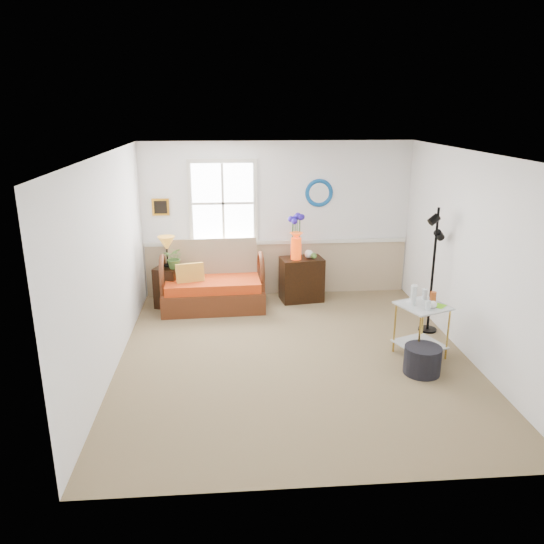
{
  "coord_description": "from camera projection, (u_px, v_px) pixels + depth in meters",
  "views": [
    {
      "loc": [
        -0.79,
        -6.24,
        3.12
      ],
      "look_at": [
        -0.25,
        0.46,
        1.02
      ],
      "focal_mm": 35.0,
      "sensor_mm": 36.0,
      "label": 1
    }
  ],
  "objects": [
    {
      "name": "loveseat",
      "position": [
        213.0,
        276.0,
        8.47
      ],
      "size": [
        1.65,
        0.98,
        1.06
      ],
      "primitive_type": null,
      "rotation": [
        0.0,
        0.0,
        0.04
      ],
      "color": "#582816",
      "rests_on": "floor"
    },
    {
      "name": "picture",
      "position": [
        161.0,
        207.0,
        8.68
      ],
      "size": [
        0.28,
        0.03,
        0.28
      ],
      "primitive_type": "cube",
      "color": "#C6821C",
      "rests_on": "walls"
    },
    {
      "name": "tabletop_items",
      "position": [
        426.0,
        295.0,
        6.74
      ],
      "size": [
        0.61,
        0.61,
        0.26
      ],
      "primitive_type": null,
      "rotation": [
        0.0,
        0.0,
        0.79
      ],
      "color": "silver",
      "rests_on": "side_table"
    },
    {
      "name": "potted_plant",
      "position": [
        175.0,
        260.0,
        8.38
      ],
      "size": [
        0.4,
        0.42,
        0.28
      ],
      "primitive_type": "imported",
      "rotation": [
        0.0,
        0.0,
        -0.26
      ],
      "color": "#446E2F",
      "rests_on": "lamp_stand"
    },
    {
      "name": "window",
      "position": [
        223.0,
        203.0,
        8.73
      ],
      "size": [
        1.14,
        0.06,
        1.44
      ],
      "primitive_type": null,
      "color": "white",
      "rests_on": "walls"
    },
    {
      "name": "table_lamp",
      "position": [
        167.0,
        252.0,
        8.43
      ],
      "size": [
        0.29,
        0.29,
        0.5
      ],
      "primitive_type": null,
      "rotation": [
        0.0,
        0.0,
        -0.04
      ],
      "color": "orange",
      "rests_on": "lamp_stand"
    },
    {
      "name": "lamp_stand",
      "position": [
        169.0,
        287.0,
        8.58
      ],
      "size": [
        0.48,
        0.48,
        0.66
      ],
      "primitive_type": null,
      "rotation": [
        0.0,
        0.0,
        -0.35
      ],
      "color": "black",
      "rests_on": "floor"
    },
    {
      "name": "floor_lamp",
      "position": [
        433.0,
        271.0,
        7.46
      ],
      "size": [
        0.31,
        0.31,
        1.81
      ],
      "primitive_type": null,
      "rotation": [
        0.0,
        0.0,
        0.22
      ],
      "color": "black",
      "rests_on": "floor"
    },
    {
      "name": "floor",
      "position": [
        294.0,
        356.0,
        6.93
      ],
      "size": [
        4.5,
        5.0,
        0.01
      ],
      "primitive_type": "cube",
      "color": "#836F4F",
      "rests_on": "ground"
    },
    {
      "name": "mirror",
      "position": [
        319.0,
        193.0,
        8.82
      ],
      "size": [
        0.47,
        0.07,
        0.47
      ],
      "primitive_type": "torus",
      "rotation": [
        1.57,
        0.0,
        0.0
      ],
      "color": "#13599B",
      "rests_on": "walls"
    },
    {
      "name": "chair_rail",
      "position": [
        277.0,
        242.0,
        9.0
      ],
      "size": [
        4.46,
        0.04,
        0.06
      ],
      "primitive_type": "cube",
      "color": "silver",
      "rests_on": "walls"
    },
    {
      "name": "cabinet",
      "position": [
        302.0,
        279.0,
        8.85
      ],
      "size": [
        0.74,
        0.53,
        0.73
      ],
      "primitive_type": null,
      "rotation": [
        0.0,
        0.0,
        0.14
      ],
      "color": "black",
      "rests_on": "floor"
    },
    {
      "name": "wainscot",
      "position": [
        277.0,
        268.0,
        9.15
      ],
      "size": [
        4.46,
        0.02,
        0.9
      ],
      "primitive_type": "cube",
      "color": "tan",
      "rests_on": "walls"
    },
    {
      "name": "walls",
      "position": [
        295.0,
        261.0,
        6.54
      ],
      "size": [
        4.51,
        5.01,
        2.6
      ],
      "color": "white",
      "rests_on": "floor"
    },
    {
      "name": "ceiling",
      "position": [
        297.0,
        153.0,
        6.15
      ],
      "size": [
        4.5,
        5.0,
        0.01
      ],
      "primitive_type": "cube",
      "color": "white",
      "rests_on": "walls"
    },
    {
      "name": "flower_vase",
      "position": [
        296.0,
        237.0,
        8.58
      ],
      "size": [
        0.3,
        0.3,
        0.74
      ],
      "primitive_type": null,
      "rotation": [
        0.0,
        0.0,
        0.5
      ],
      "color": "#E83A09",
      "rests_on": "cabinet"
    },
    {
      "name": "side_table",
      "position": [
        421.0,
        330.0,
        6.85
      ],
      "size": [
        0.72,
        0.72,
        0.7
      ],
      "primitive_type": null,
      "rotation": [
        0.0,
        0.0,
        0.37
      ],
      "color": "#B08E36",
      "rests_on": "floor"
    },
    {
      "name": "throw_pillow",
      "position": [
        190.0,
        277.0,
        8.32
      ],
      "size": [
        0.45,
        0.22,
        0.43
      ],
      "primitive_type": null,
      "rotation": [
        0.0,
        0.0,
        0.26
      ],
      "color": "#BB6306",
      "rests_on": "loveseat"
    },
    {
      "name": "ottoman",
      "position": [
        422.0,
        360.0,
        6.45
      ],
      "size": [
        0.5,
        0.5,
        0.34
      ],
      "primitive_type": "cylinder",
      "rotation": [
        0.0,
        0.0,
        -0.13
      ],
      "color": "black",
      "rests_on": "floor"
    }
  ]
}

